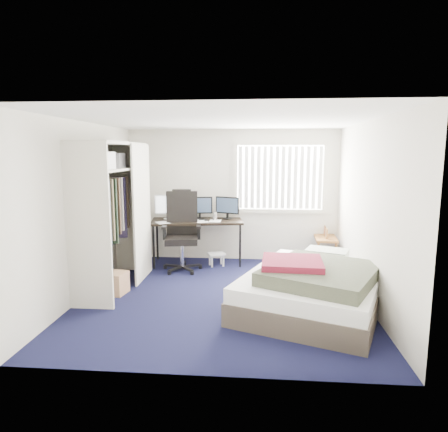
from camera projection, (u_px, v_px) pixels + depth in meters
name	position (u px, v px, depth m)	size (l,w,h in m)	color
ground	(223.00, 296.00, 5.80)	(4.20, 4.20, 0.00)	black
room_shell	(222.00, 193.00, 5.56)	(4.20, 4.20, 4.20)	silver
window_assembly	(280.00, 178.00, 7.48)	(1.72, 0.09, 1.32)	white
closet	(113.00, 201.00, 5.99)	(0.64, 1.84, 2.22)	beige
desk	(197.00, 219.00, 7.44)	(1.77, 1.03, 1.28)	black
office_chair	(182.00, 239.00, 7.09)	(0.75, 0.75, 1.42)	black
footstool	(217.00, 256.00, 7.33)	(0.36, 0.32, 0.24)	white
nightstand	(325.00, 240.00, 7.40)	(0.42, 0.79, 0.71)	brown
bed	(314.00, 286.00, 5.31)	(2.35, 2.67, 0.72)	#433A30
pine_box	(112.00, 283.00, 5.90)	(0.43, 0.32, 0.32)	#A07050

